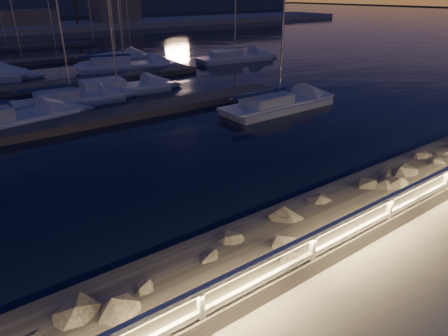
{
  "coord_description": "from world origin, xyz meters",
  "views": [
    {
      "loc": [
        -8.02,
        -4.8,
        5.94
      ],
      "look_at": [
        -1.51,
        4.0,
        1.06
      ],
      "focal_mm": 32.0,
      "sensor_mm": 36.0,
      "label": 1
    }
  ],
  "objects_px": {
    "sailboat_d": "(276,103)",
    "sailboat_k": "(115,59)",
    "sailboat_h": "(122,65)",
    "sailboat_f": "(69,99)",
    "guard_rail": "(366,217)",
    "sailboat_c": "(114,89)",
    "sailboat_l": "(233,57)"
  },
  "relations": [
    {
      "from": "guard_rail",
      "to": "sailboat_c",
      "type": "height_order",
      "value": "sailboat_c"
    },
    {
      "from": "sailboat_k",
      "to": "sailboat_f",
      "type": "bearing_deg",
      "value": -144.77
    },
    {
      "from": "guard_rail",
      "to": "sailboat_d",
      "type": "distance_m",
      "value": 14.64
    },
    {
      "from": "sailboat_d",
      "to": "sailboat_l",
      "type": "distance_m",
      "value": 18.0
    },
    {
      "from": "sailboat_d",
      "to": "sailboat_k",
      "type": "bearing_deg",
      "value": 92.65
    },
    {
      "from": "sailboat_h",
      "to": "sailboat_f",
      "type": "bearing_deg",
      "value": -112.79
    },
    {
      "from": "sailboat_d",
      "to": "sailboat_f",
      "type": "xyz_separation_m",
      "value": [
        -9.58,
        8.41,
        0.0
      ]
    },
    {
      "from": "sailboat_c",
      "to": "sailboat_d",
      "type": "xyz_separation_m",
      "value": [
        6.21,
        -9.41,
        -0.01
      ]
    },
    {
      "from": "guard_rail",
      "to": "sailboat_c",
      "type": "distance_m",
      "value": 21.53
    },
    {
      "from": "sailboat_d",
      "to": "sailboat_f",
      "type": "height_order",
      "value": "sailboat_d"
    },
    {
      "from": "sailboat_d",
      "to": "sailboat_l",
      "type": "height_order",
      "value": "sailboat_l"
    },
    {
      "from": "guard_rail",
      "to": "sailboat_k",
      "type": "distance_m",
      "value": 34.12
    },
    {
      "from": "sailboat_c",
      "to": "sailboat_f",
      "type": "height_order",
      "value": "sailboat_c"
    },
    {
      "from": "guard_rail",
      "to": "sailboat_k",
      "type": "bearing_deg",
      "value": 78.04
    },
    {
      "from": "sailboat_c",
      "to": "sailboat_h",
      "type": "distance_m",
      "value": 9.42
    },
    {
      "from": "guard_rail",
      "to": "sailboat_f",
      "type": "relative_size",
      "value": 3.86
    },
    {
      "from": "sailboat_h",
      "to": "sailboat_k",
      "type": "relative_size",
      "value": 1.09
    },
    {
      "from": "sailboat_d",
      "to": "sailboat_f",
      "type": "distance_m",
      "value": 12.75
    },
    {
      "from": "guard_rail",
      "to": "sailboat_k",
      "type": "relative_size",
      "value": 3.38
    },
    {
      "from": "sailboat_f",
      "to": "sailboat_l",
      "type": "bearing_deg",
      "value": 24.22
    },
    {
      "from": "sailboat_h",
      "to": "sailboat_k",
      "type": "distance_m",
      "value": 3.6
    },
    {
      "from": "sailboat_c",
      "to": "sailboat_f",
      "type": "bearing_deg",
      "value": -159.21
    },
    {
      "from": "guard_rail",
      "to": "sailboat_d",
      "type": "xyz_separation_m",
      "value": [
        8.32,
        12.0,
        -0.98
      ]
    },
    {
      "from": "guard_rail",
      "to": "sailboat_f",
      "type": "height_order",
      "value": "sailboat_f"
    },
    {
      "from": "sailboat_c",
      "to": "sailboat_l",
      "type": "distance_m",
      "value": 16.31
    },
    {
      "from": "guard_rail",
      "to": "sailboat_d",
      "type": "relative_size",
      "value": 3.37
    },
    {
      "from": "sailboat_d",
      "to": "sailboat_k",
      "type": "relative_size",
      "value": 1.0
    },
    {
      "from": "sailboat_f",
      "to": "sailboat_k",
      "type": "height_order",
      "value": "sailboat_k"
    },
    {
      "from": "sailboat_f",
      "to": "sailboat_h",
      "type": "xyz_separation_m",
      "value": [
        7.54,
        9.44,
        0.02
      ]
    },
    {
      "from": "sailboat_c",
      "to": "sailboat_k",
      "type": "bearing_deg",
      "value": 71.85
    },
    {
      "from": "sailboat_h",
      "to": "sailboat_k",
      "type": "height_order",
      "value": "sailboat_h"
    },
    {
      "from": "guard_rail",
      "to": "sailboat_h",
      "type": "bearing_deg",
      "value": 78.13
    }
  ]
}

